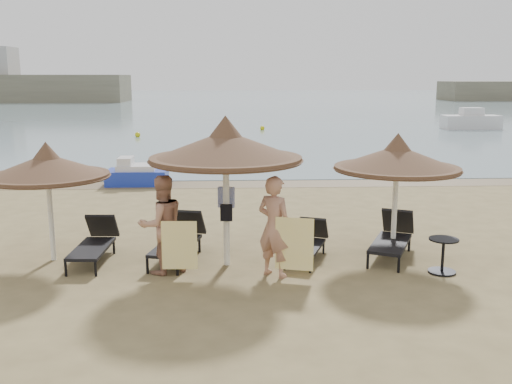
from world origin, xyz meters
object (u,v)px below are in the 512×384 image
side_table (443,257)px  lounger_far_right (393,237)px  palapa_right (397,159)px  palapa_left (47,167)px  lounger_near_left (180,239)px  person_right (275,218)px  lounger_near_right (308,242)px  lounger_far_left (95,242)px  person_left (162,217)px  palapa_center (226,147)px  pedal_boat (136,174)px

side_table → lounger_far_right: bearing=120.0°
palapa_right → side_table: bearing=-61.5°
palapa_left → lounger_near_left: size_ratio=1.17×
palapa_right → person_right: palapa_right is taller
lounger_near_right → side_table: size_ratio=2.63×
lounger_far_left → person_right: (3.63, -1.14, 0.74)m
person_right → lounger_far_left: bearing=20.3°
palapa_right → person_left: size_ratio=1.18×
lounger_far_right → lounger_near_left: bearing=-155.8°
palapa_right → person_left: 4.93m
palapa_center → lounger_near_right: size_ratio=1.69×
pedal_boat → side_table: bearing=-52.4°
pedal_boat → person_left: bearing=-78.0°
palapa_center → pedal_boat: size_ratio=1.45×
lounger_near_right → person_left: 3.12m
palapa_left → side_table: palapa_left is taller
palapa_center → lounger_near_right: bearing=12.5°
lounger_far_left → side_table: bearing=-6.7°
palapa_left → person_right: palapa_left is taller
palapa_right → person_right: bearing=-155.8°
palapa_right → person_right: 3.03m
person_right → lounger_far_right: bearing=-118.4°
lounger_far_left → lounger_near_right: bearing=1.7°
person_left → lounger_far_left: bearing=-58.2°
palapa_left → lounger_far_right: palapa_left is taller
palapa_left → person_left: 2.66m
lounger_far_right → palapa_center: bearing=-147.5°
lounger_far_left → lounger_far_right: bearing=2.8°
lounger_near_left → lounger_far_right: 4.49m
palapa_center → side_table: size_ratio=4.43×
palapa_left → person_right: size_ratio=1.10×
lounger_far_right → pedal_boat: size_ratio=1.00×
lounger_far_right → person_right: 2.93m
side_table → person_right: (-3.26, -0.01, 0.80)m
lounger_near_left → lounger_far_right: lounger_near_left is taller
palapa_center → lounger_far_left: size_ratio=1.58×
palapa_center → person_left: 1.82m
lounger_near_right → person_right: 1.54m
palapa_center → pedal_boat: 9.66m
lounger_far_left → person_left: person_left is taller
lounger_far_left → pedal_boat: pedal_boat is taller
palapa_right → person_right: size_ratio=1.17×
side_table → palapa_center: bearing=170.8°
palapa_right → side_table: palapa_right is taller
lounger_near_right → palapa_right: bearing=24.4°
person_left → person_right: (2.13, -0.28, 0.01)m
lounger_far_right → side_table: lounger_far_right is taller
lounger_near_left → person_right: person_right is taller
lounger_near_left → pedal_boat: size_ratio=1.01×
lounger_far_right → person_left: 4.86m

